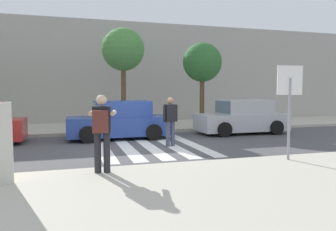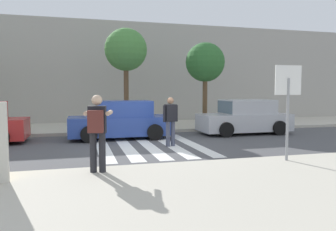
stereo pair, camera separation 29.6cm
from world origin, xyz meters
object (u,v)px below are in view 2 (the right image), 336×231
(street_tree_east, at_px, (205,63))
(photographer_with_backpack, at_px, (97,127))
(street_tree_center, at_px, (126,51))
(pedestrian_crossing, at_px, (170,119))
(parked_car_silver, at_px, (245,118))
(stop_sign, at_px, (288,91))
(parked_car_blue, at_px, (121,121))

(street_tree_east, bearing_deg, photographer_with_backpack, -125.05)
(photographer_with_backpack, xyz_separation_m, street_tree_center, (1.86, 8.75, 2.74))
(pedestrian_crossing, height_order, parked_car_silver, pedestrian_crossing)
(stop_sign, distance_m, street_tree_center, 9.43)
(parked_car_silver, xyz_separation_m, street_tree_center, (-5.02, 2.69, 3.18))
(street_tree_center, bearing_deg, pedestrian_crossing, -80.58)
(street_tree_center, bearing_deg, stop_sign, -71.13)
(street_tree_east, bearing_deg, parked_car_blue, -153.94)
(pedestrian_crossing, distance_m, street_tree_east, 6.05)
(photographer_with_backpack, relative_size, parked_car_silver, 0.42)
(pedestrian_crossing, bearing_deg, parked_car_silver, 29.73)
(pedestrian_crossing, height_order, parked_car_blue, pedestrian_crossing)
(stop_sign, distance_m, photographer_with_backpack, 4.90)
(parked_car_silver, height_order, street_tree_center, street_tree_center)
(street_tree_center, bearing_deg, street_tree_east, -6.80)
(parked_car_silver, distance_m, street_tree_east, 3.61)
(stop_sign, bearing_deg, street_tree_east, 83.30)
(photographer_with_backpack, relative_size, street_tree_center, 0.36)
(parked_car_silver, relative_size, street_tree_center, 0.85)
(stop_sign, relative_size, parked_car_silver, 0.60)
(stop_sign, bearing_deg, parked_car_silver, 71.34)
(pedestrian_crossing, distance_m, parked_car_silver, 4.81)
(street_tree_center, xyz_separation_m, street_tree_east, (3.95, -0.47, -0.55))
(photographer_with_backpack, height_order, street_tree_east, street_tree_east)
(parked_car_silver, bearing_deg, street_tree_east, 115.65)
(photographer_with_backpack, distance_m, parked_car_blue, 6.21)
(stop_sign, height_order, photographer_with_backpack, stop_sign)
(street_tree_center, relative_size, street_tree_east, 1.14)
(parked_car_silver, bearing_deg, photographer_with_backpack, -138.62)
(parked_car_blue, height_order, street_tree_east, street_tree_east)
(stop_sign, height_order, parked_car_blue, stop_sign)
(stop_sign, xyz_separation_m, pedestrian_crossing, (-2.14, 3.64, -0.96))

